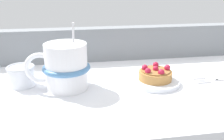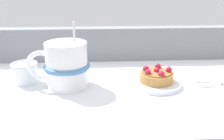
% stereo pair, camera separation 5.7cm
% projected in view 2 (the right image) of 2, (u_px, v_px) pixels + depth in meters
% --- Properties ---
extents(ground_plane, '(0.85, 0.43, 0.04)m').
position_uv_depth(ground_plane, '(125.00, 92.00, 0.59)').
color(ground_plane, white).
extents(window_rail_back, '(0.83, 0.04, 0.10)m').
position_uv_depth(window_rail_back, '(119.00, 44.00, 0.75)').
color(window_rail_back, gray).
rests_on(window_rail_back, ground_plane).
extents(dessert_plate, '(0.11, 0.11, 0.01)m').
position_uv_depth(dessert_plate, '(156.00, 83.00, 0.58)').
color(dessert_plate, silver).
rests_on(dessert_plate, ground_plane).
extents(raspberry_tart, '(0.08, 0.08, 0.03)m').
position_uv_depth(raspberry_tart, '(156.00, 76.00, 0.57)').
color(raspberry_tart, '#B77F42').
rests_on(raspberry_tart, dessert_plate).
extents(coffee_mug, '(0.14, 0.10, 0.15)m').
position_uv_depth(coffee_mug, '(66.00, 64.00, 0.57)').
color(coffee_mug, white).
rests_on(coffee_mug, ground_plane).
extents(sugar_bowl, '(0.06, 0.06, 0.05)m').
position_uv_depth(sugar_bowl, '(25.00, 72.00, 0.59)').
color(sugar_bowl, silver).
rests_on(sugar_bowl, ground_plane).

